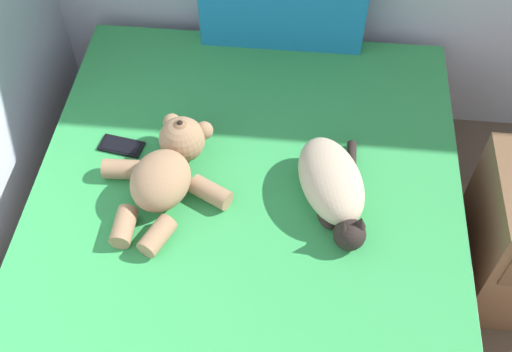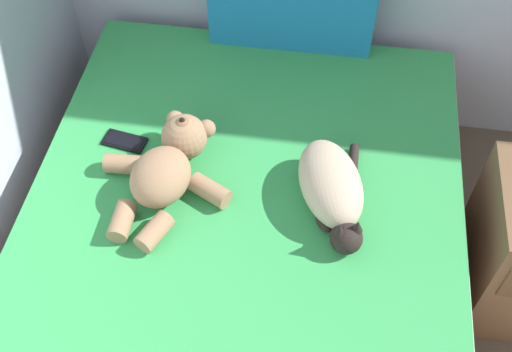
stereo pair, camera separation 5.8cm
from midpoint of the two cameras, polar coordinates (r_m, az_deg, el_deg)
name	(u,v)px [view 1 (the left image)]	position (r m, az deg, el deg)	size (l,w,h in m)	color
bed	(242,275)	(2.15, -2.06, -9.08)	(1.45, 1.97, 0.51)	brown
cat	(333,186)	(1.96, 6.20, -0.91)	(0.29, 0.44, 0.15)	tan
teddy_bear	(167,169)	(2.01, -8.94, 0.58)	(0.44, 0.52, 0.17)	#937051
cell_phone	(121,146)	(2.19, -12.96, 2.68)	(0.16, 0.10, 0.01)	black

